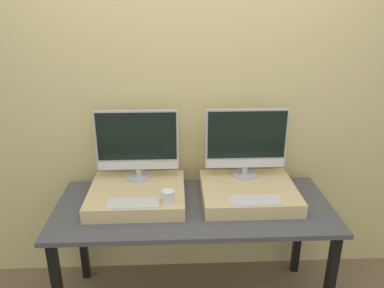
% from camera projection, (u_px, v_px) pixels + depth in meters
% --- Properties ---
extents(wall_back, '(8.00, 0.04, 2.60)m').
position_uv_depth(wall_back, '(191.00, 105.00, 2.54)').
color(wall_back, '#DBC684').
rests_on(wall_back, ground_plane).
extents(workbench, '(1.72, 0.71, 0.77)m').
position_uv_depth(workbench, '(194.00, 216.00, 2.36)').
color(workbench, '#47474C').
rests_on(workbench, ground_plane).
extents(wooden_riser_left, '(0.60, 0.52, 0.09)m').
position_uv_depth(wooden_riser_left, '(137.00, 195.00, 2.37)').
color(wooden_riser_left, '#D6B77F').
rests_on(wooden_riser_left, workbench).
extents(monitor_left, '(0.53, 0.17, 0.46)m').
position_uv_depth(monitor_left, '(137.00, 143.00, 2.41)').
color(monitor_left, '#B2B2B7').
rests_on(monitor_left, wooden_riser_left).
extents(keyboard_left, '(0.30, 0.12, 0.01)m').
position_uv_depth(keyboard_left, '(134.00, 203.00, 2.17)').
color(keyboard_left, silver).
rests_on(keyboard_left, wooden_riser_left).
extents(mug, '(0.07, 0.07, 0.08)m').
position_uv_depth(mug, '(168.00, 197.00, 2.17)').
color(mug, white).
rests_on(mug, wooden_riser_left).
extents(wooden_riser_right, '(0.60, 0.52, 0.09)m').
position_uv_depth(wooden_riser_right, '(248.00, 192.00, 2.40)').
color(wooden_riser_right, '#D6B77F').
rests_on(wooden_riser_right, workbench).
extents(monitor_right, '(0.53, 0.17, 0.46)m').
position_uv_depth(monitor_right, '(246.00, 141.00, 2.44)').
color(monitor_right, '#B2B2B7').
rests_on(monitor_right, wooden_riser_right).
extents(keyboard_right, '(0.30, 0.12, 0.01)m').
position_uv_depth(keyboard_right, '(255.00, 200.00, 2.20)').
color(keyboard_right, silver).
rests_on(keyboard_right, wooden_riser_right).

